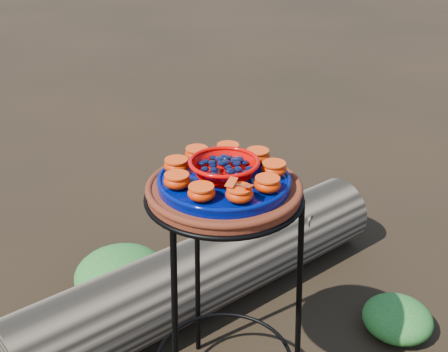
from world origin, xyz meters
name	(u,v)px	position (x,y,z in m)	size (l,w,h in m)	color
plant_stand	(224,306)	(0.00, 0.00, 0.35)	(0.44, 0.44, 0.70)	black
terracotta_saucer	(224,191)	(0.00, 0.00, 0.72)	(0.39, 0.39, 0.03)	#4B1E0E
cobalt_plate	(224,181)	(0.00, 0.00, 0.74)	(0.33, 0.33, 0.02)	#000639
red_bowl	(224,169)	(0.00, 0.00, 0.78)	(0.17, 0.17, 0.05)	#C60301
glass_gems	(224,157)	(0.00, 0.00, 0.81)	(0.13, 0.13, 0.02)	black
orange_half_0	(239,194)	(-0.02, -0.12, 0.77)	(0.06, 0.06, 0.04)	#AF0000
orange_half_1	(267,184)	(0.07, -0.11, 0.77)	(0.06, 0.06, 0.04)	#AF0000
orange_half_2	(274,169)	(0.12, -0.04, 0.77)	(0.06, 0.06, 0.04)	#AF0000
orange_half_3	(258,156)	(0.12, 0.05, 0.77)	(0.06, 0.06, 0.04)	#AF0000
orange_half_4	(228,151)	(0.06, 0.11, 0.77)	(0.06, 0.06, 0.04)	#AF0000
orange_half_5	(197,154)	(-0.03, 0.12, 0.77)	(0.06, 0.06, 0.04)	#AF0000
orange_half_6	(176,166)	(-0.10, 0.08, 0.77)	(0.06, 0.06, 0.04)	#AF0000
orange_half_7	(177,181)	(-0.12, 0.00, 0.77)	(0.06, 0.06, 0.04)	#AF0000
orange_half_8	(201,193)	(-0.09, -0.08, 0.77)	(0.06, 0.06, 0.04)	#AF0000
butterfly	(240,185)	(-0.02, -0.12, 0.79)	(0.07, 0.05, 0.01)	#BD3810
driftwood_log	(208,271)	(0.12, 0.43, 0.14)	(1.49, 0.39, 0.28)	black
foliage_right	(398,317)	(0.67, 0.02, 0.06)	(0.24, 0.24, 0.12)	#13601B
foliage_back	(121,273)	(-0.16, 0.62, 0.09)	(0.35, 0.35, 0.18)	#13601B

